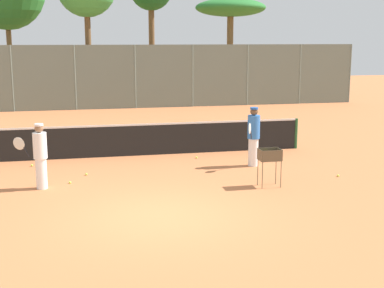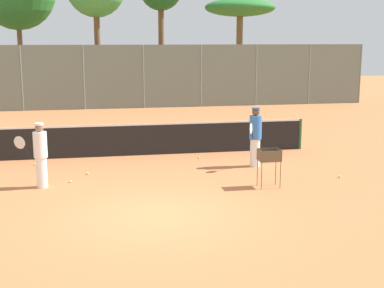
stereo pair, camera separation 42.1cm
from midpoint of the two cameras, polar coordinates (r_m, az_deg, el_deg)
The scene contains 12 objects.
ground_plane at distance 11.87m, azimuth -4.68°, elevation -7.71°, with size 80.00×80.00×0.00m, color #C67242.
tennis_net at distance 17.76m, azimuth -7.45°, elevation 0.48°, with size 11.92×0.10×1.07m.
back_fence at distance 29.78m, azimuth -9.62°, elevation 7.04°, with size 29.31×0.08×3.49m.
tree_2 at distance 34.30m, azimuth 3.76°, elevation 14.12°, with size 4.38×4.38×6.24m.
player_white_outfit at distance 16.26m, azimuth 5.84°, elevation 0.87°, with size 0.58×0.83×1.80m.
player_red_cap at distance 14.33m, azimuth -16.72°, elevation -1.16°, with size 0.90×0.35×1.71m.
ball_cart at distance 14.06m, azimuth 7.36°, elevation -1.49°, with size 0.56×0.41×1.01m.
tennis_ball_0 at distance 17.07m, azimuth -17.39°, elevation -2.18°, with size 0.07×0.07×0.07m, color #D1E54C.
tennis_ball_1 at distance 15.58m, azimuth -11.97°, elevation -3.17°, with size 0.07×0.07×0.07m, color #D1E54C.
tennis_ball_2 at distance 15.59m, azimuth 14.57°, elevation -3.28°, with size 0.07×0.07×0.07m, color #D1E54C.
tennis_ball_4 at distance 17.36m, azimuth -0.21°, elevation -1.44°, with size 0.07×0.07×0.07m, color #D1E54C.
tennis_ball_5 at distance 14.80m, azimuth -13.68°, elevation -4.01°, with size 0.07×0.07×0.07m, color #D1E54C.
Camera 1 is at (-1.67, -11.09, 3.85)m, focal length 50.00 mm.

